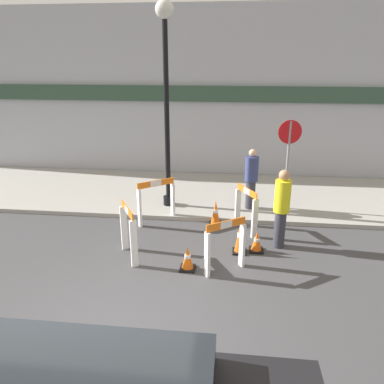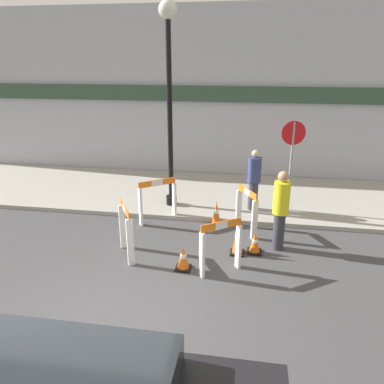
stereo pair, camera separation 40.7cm
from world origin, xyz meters
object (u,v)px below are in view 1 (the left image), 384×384
Objects in this scene: stop_sign at (288,151)px; person_worker at (282,206)px; streetlamp_post at (166,81)px; person_pedestrian at (251,177)px.

person_worker is at bearing 71.08° from stop_sign.
stop_sign is (3.09, 0.09, -1.69)m from streetlamp_post.
streetlamp_post is 3.53m from stop_sign.
stop_sign is 1.15m from person_pedestrian.
person_pedestrian is at bearing -3.00° from stop_sign.
person_worker is 1.09× the size of person_pedestrian.
streetlamp_post is at bearing 31.15° from person_pedestrian.
stop_sign is 2.16m from person_worker.
stop_sign reaches higher than person_pedestrian.
person_worker is 1.99m from person_pedestrian.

